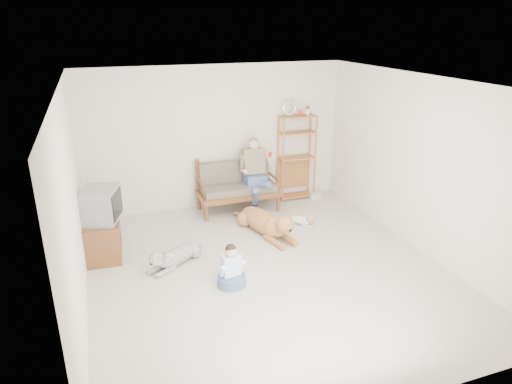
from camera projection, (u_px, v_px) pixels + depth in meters
name	position (u px, v px, depth m)	size (l,w,h in m)	color
floor	(267.00, 270.00, 6.69)	(5.50, 5.50, 0.00)	silver
ceiling	(269.00, 82.00, 5.74)	(5.50, 5.50, 0.00)	white
wall_back	(216.00, 137.00, 8.64)	(5.00, 5.00, 0.00)	silver
wall_front	(386.00, 287.00, 3.79)	(5.00, 5.00, 0.00)	silver
wall_left	(73.00, 206.00, 5.44)	(5.50, 5.50, 0.00)	silver
wall_right	(420.00, 165.00, 7.00)	(5.50, 5.50, 0.00)	silver
loveseat	(237.00, 185.00, 8.69)	(1.50, 0.71, 0.95)	brown
man	(256.00, 179.00, 8.53)	(0.53, 0.76, 1.23)	#4C5C8C
etagere	(296.00, 157.00, 9.13)	(0.76, 0.33, 2.00)	#BD743B
book_stack	(315.00, 195.00, 9.36)	(0.21, 0.15, 0.13)	silver
tv_stand	(103.00, 237.00, 7.02)	(0.56, 0.93, 0.60)	brown
crt_tv	(101.00, 205.00, 6.81)	(0.64, 0.72, 0.50)	gray
wall_outlet	(154.00, 197.00, 8.61)	(0.12, 0.02, 0.08)	silver
golden_retriever	(267.00, 223.00, 7.74)	(0.68, 1.66, 0.51)	#AC723B
shaggy_dog	(174.00, 256.00, 6.78)	(0.99, 0.77, 0.35)	white
terrier	(303.00, 220.00, 8.14)	(0.40, 0.49, 0.22)	silver
child	(231.00, 270.00, 6.24)	(0.39, 0.39, 0.62)	#4C5C8C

